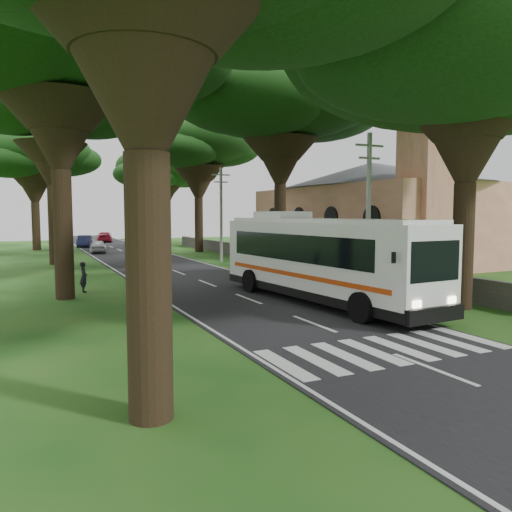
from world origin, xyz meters
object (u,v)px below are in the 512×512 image
pole_near (368,213)px  distant_car_c (105,237)px  church (372,205)px  pole_mid (221,213)px  pedestrian (84,277)px  pole_far (162,213)px  coach_bus (320,257)px  distant_car_a (98,246)px  distant_car_b (85,241)px

pole_near → distant_car_c: 55.39m
church → pole_mid: (-12.36, 4.45, -0.73)m
distant_car_c → pedestrian: bearing=88.6°
pole_mid → pole_far: (0.00, 20.00, 0.00)m
coach_bus → distant_car_a: coach_bus is taller
pole_far → distant_car_a: 10.43m
church → distant_car_a: church is taller
pole_far → distant_car_a: pole_far is taller
distant_car_b → distant_car_a: bearing=-77.4°
pole_near → distant_car_b: 46.06m
pole_near → distant_car_a: pole_near is taller
church → distant_car_a: 28.41m
pole_near → distant_car_a: bearing=103.4°
church → coach_bus: (-15.17, -15.63, -2.80)m
pole_mid → distant_car_b: 26.76m
church → pole_near: church is taller
pole_far → distant_car_a: (-8.25, -5.35, -3.46)m
distant_car_b → church: bearing=-43.6°
pole_far → distant_car_b: pole_far is taller
coach_bus → distant_car_a: bearing=94.2°
pole_near → coach_bus: 3.49m
pole_near → distant_car_a: (-8.25, 34.65, -3.46)m
pole_mid → distant_car_a: (-8.25, 14.65, -3.46)m
pole_near → distant_car_b: bearing=100.7°
church → pole_far: size_ratio=3.00×
pedestrian → distant_car_a: bearing=-16.0°
coach_bus → pedestrian: bearing=136.4°
pole_near → pole_mid: bearing=90.0°
pole_near → distant_car_a: 35.78m
church → coach_bus: church is taller
pole_near → coach_bus: bearing=-178.3°
church → pole_near: size_ratio=3.00×
distant_car_c → pedestrian: (-7.76, -47.38, 0.05)m
pole_near → coach_bus: (-2.81, -0.08, -2.08)m
coach_bus → distant_car_c: size_ratio=2.69×
pole_mid → distant_car_c: size_ratio=1.60×
pole_far → coach_bus: bearing=-94.0°
distant_car_a → pedestrian: bearing=89.7°
distant_car_a → pedestrian: 27.27m
pole_far → coach_bus: 40.23m
distant_car_b → pole_near: bearing=-68.1°
distant_car_c → pole_near: bearing=102.8°
church → distant_car_b: church is taller
pole_mid → distant_car_b: pole_mid is taller
church → pole_mid: bearing=160.2°
church → pedestrian: 26.35m
church → distant_car_a: (-20.61, 19.10, -4.19)m
pole_near → distant_car_b: size_ratio=1.85×
pole_mid → distant_car_a: pole_mid is taller
pole_mid → distant_car_c: 35.56m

